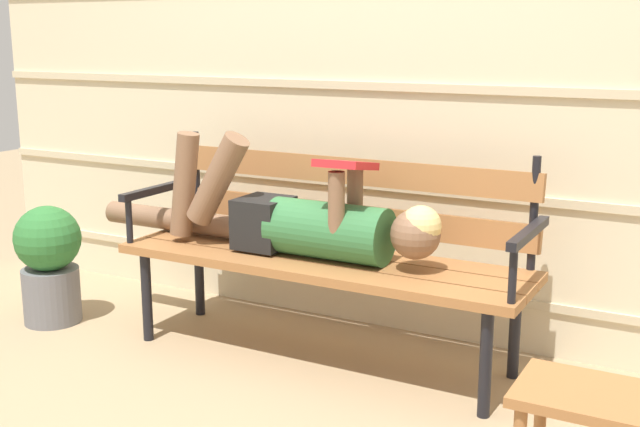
{
  "coord_description": "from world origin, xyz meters",
  "views": [
    {
      "loc": [
        1.48,
        -2.64,
        1.3
      ],
      "look_at": [
        0.0,
        0.07,
        0.61
      ],
      "focal_mm": 44.95,
      "sensor_mm": 36.0,
      "label": 1
    }
  ],
  "objects_px": {
    "park_bench": "(328,243)",
    "reclining_person": "(296,219)",
    "potted_plant": "(49,261)",
    "footstool": "(594,415)"
  },
  "relations": [
    {
      "from": "footstool",
      "to": "potted_plant",
      "type": "height_order",
      "value": "potted_plant"
    },
    {
      "from": "reclining_person",
      "to": "potted_plant",
      "type": "bearing_deg",
      "value": -169.5
    },
    {
      "from": "reclining_person",
      "to": "potted_plant",
      "type": "relative_size",
      "value": 3.03
    },
    {
      "from": "footstool",
      "to": "park_bench",
      "type": "bearing_deg",
      "value": 150.78
    },
    {
      "from": "park_bench",
      "to": "reclining_person",
      "type": "height_order",
      "value": "reclining_person"
    },
    {
      "from": "potted_plant",
      "to": "reclining_person",
      "type": "bearing_deg",
      "value": 10.5
    },
    {
      "from": "park_bench",
      "to": "reclining_person",
      "type": "distance_m",
      "value": 0.16
    },
    {
      "from": "park_bench",
      "to": "footstool",
      "type": "height_order",
      "value": "park_bench"
    },
    {
      "from": "footstool",
      "to": "potted_plant",
      "type": "distance_m",
      "value": 2.49
    },
    {
      "from": "reclining_person",
      "to": "footstool",
      "type": "distance_m",
      "value": 1.44
    }
  ]
}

